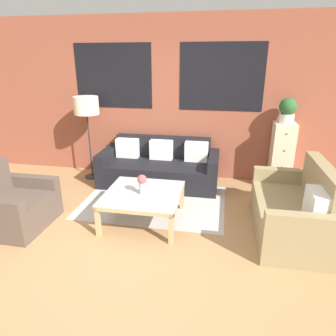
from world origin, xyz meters
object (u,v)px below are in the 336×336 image
object	(u,v)px
armchair_corner	(13,206)
potted_plant	(288,110)
floor_lamp	(86,108)
couch_dark	(160,168)
flower_vase	(142,183)
coffee_table	(143,196)
settee_vintage	(294,212)
drawer_cabinet	(281,156)

from	to	relation	value
armchair_corner	potted_plant	world-z (taller)	potted_plant
armchair_corner	floor_lamp	size ratio (longest dim) A/B	0.60
couch_dark	floor_lamp	world-z (taller)	floor_lamp
flower_vase	coffee_table	bearing A→B (deg)	91.24
settee_vintage	floor_lamp	size ratio (longest dim) A/B	1.01
couch_dark	armchair_corner	size ratio (longest dim) A/B	2.28
flower_vase	armchair_corner	bearing A→B (deg)	-166.90
floor_lamp	flower_vase	world-z (taller)	floor_lamp
armchair_corner	floor_lamp	xyz separation A→B (m)	(0.27, 1.82, 1.01)
coffee_table	couch_dark	bearing A→B (deg)	92.90
settee_vintage	potted_plant	world-z (taller)	potted_plant
coffee_table	floor_lamp	xyz separation A→B (m)	(-1.37, 1.41, 0.92)
armchair_corner	potted_plant	distance (m)	4.26
armchair_corner	coffee_table	xyz separation A→B (m)	(1.64, 0.42, 0.09)
couch_dark	floor_lamp	size ratio (longest dim) A/B	1.37
coffee_table	floor_lamp	world-z (taller)	floor_lamp
couch_dark	flower_vase	world-z (taller)	couch_dark
coffee_table	floor_lamp	size ratio (longest dim) A/B	0.67
drawer_cabinet	couch_dark	bearing A→B (deg)	-173.82
armchair_corner	potted_plant	xyz separation A→B (m)	(3.62, 2.00, 1.05)
potted_plant	flower_vase	size ratio (longest dim) A/B	1.52
floor_lamp	potted_plant	xyz separation A→B (m)	(3.35, 0.17, 0.04)
floor_lamp	flower_vase	bearing A→B (deg)	-46.41
coffee_table	flower_vase	xyz separation A→B (m)	(0.00, -0.04, 0.21)
settee_vintage	potted_plant	distance (m)	1.85
coffee_table	drawer_cabinet	world-z (taller)	drawer_cabinet
coffee_table	potted_plant	distance (m)	2.71
floor_lamp	drawer_cabinet	distance (m)	3.43
settee_vintage	coffee_table	xyz separation A→B (m)	(-1.92, -0.04, 0.06)
coffee_table	drawer_cabinet	size ratio (longest dim) A/B	0.89
couch_dark	drawer_cabinet	world-z (taller)	drawer_cabinet
settee_vintage	armchair_corner	size ratio (longest dim) A/B	1.69
armchair_corner	settee_vintage	bearing A→B (deg)	7.31
coffee_table	flower_vase	size ratio (longest dim) A/B	3.78
potted_plant	flower_vase	bearing A→B (deg)	-140.72
settee_vintage	potted_plant	size ratio (longest dim) A/B	3.77
couch_dark	settee_vintage	distance (m)	2.38
coffee_table	floor_lamp	bearing A→B (deg)	134.29
armchair_corner	coffee_table	bearing A→B (deg)	14.27
coffee_table	flower_vase	distance (m)	0.22
drawer_cabinet	potted_plant	xyz separation A→B (m)	(-0.00, 0.00, 0.77)
potted_plant	settee_vintage	bearing A→B (deg)	-92.25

